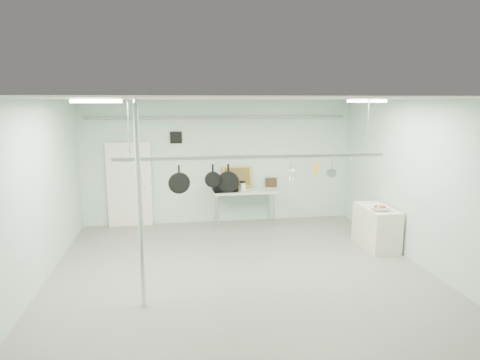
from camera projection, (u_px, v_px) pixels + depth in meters
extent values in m
plane|color=gray|center=(245.00, 283.00, 7.55)|extent=(8.00, 8.00, 0.00)
cube|color=silver|center=(245.00, 99.00, 6.97)|extent=(7.00, 8.00, 0.02)
cube|color=#ABCDBE|center=(219.00, 162.00, 11.14)|extent=(7.00, 0.02, 3.20)
cube|color=#ABCDBE|center=(433.00, 188.00, 7.80)|extent=(0.02, 8.00, 3.20)
cube|color=silver|center=(130.00, 186.00, 10.84)|extent=(1.10, 0.10, 2.20)
cube|color=black|center=(176.00, 137.00, 10.83)|extent=(0.30, 0.04, 0.30)
cylinder|color=gray|center=(219.00, 117.00, 10.84)|extent=(6.60, 0.07, 0.07)
cylinder|color=silver|center=(140.00, 207.00, 6.42)|extent=(0.08, 0.08, 3.20)
cube|color=#B1D1B9|center=(244.00, 191.00, 10.98)|extent=(1.60, 0.70, 0.05)
cylinder|color=#B7B7BC|center=(218.00, 212.00, 10.68)|extent=(0.04, 0.04, 0.86)
cylinder|color=#B7B7BC|center=(216.00, 207.00, 11.23)|extent=(0.04, 0.04, 0.86)
cylinder|color=#B7B7BC|center=(274.00, 210.00, 10.90)|extent=(0.04, 0.04, 0.86)
cylinder|color=#B7B7BC|center=(269.00, 205.00, 11.45)|extent=(0.04, 0.04, 0.86)
cube|color=beige|center=(376.00, 227.00, 9.31)|extent=(0.60, 1.20, 0.90)
cube|color=#B7B7BC|center=(253.00, 157.00, 7.47)|extent=(4.80, 0.06, 0.06)
cylinder|color=#B7B7BC|center=(129.00, 129.00, 7.06)|extent=(0.02, 0.02, 0.94)
cylinder|color=#B7B7BC|center=(368.00, 127.00, 7.71)|extent=(0.02, 0.02, 0.94)
cube|color=white|center=(97.00, 101.00, 5.86)|extent=(0.65, 0.30, 0.05)
cube|color=white|center=(367.00, 101.00, 7.93)|extent=(0.65, 0.30, 0.05)
imported|color=black|center=(225.00, 185.00, 10.80)|extent=(0.64, 0.46, 0.33)
cylinder|color=white|center=(243.00, 186.00, 10.96)|extent=(0.18, 0.18, 0.20)
cube|color=gold|center=(237.00, 177.00, 11.19)|extent=(0.78, 0.16, 0.58)
cube|color=#342212|center=(271.00, 182.00, 11.36)|extent=(0.30, 0.09, 0.25)
imported|color=silver|center=(380.00, 208.00, 8.95)|extent=(0.46, 0.46, 0.10)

